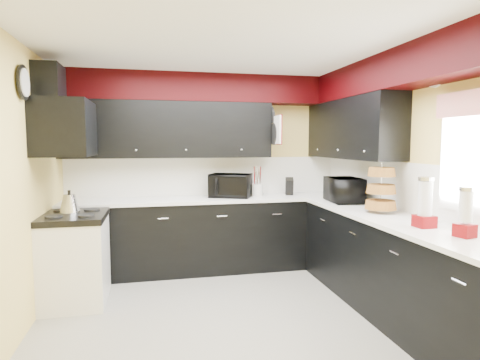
{
  "coord_description": "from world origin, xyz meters",
  "views": [
    {
      "loc": [
        -0.71,
        -3.53,
        1.64
      ],
      "look_at": [
        0.22,
        0.71,
        1.23
      ],
      "focal_mm": 30.0,
      "sensor_mm": 36.0,
      "label": 1
    }
  ],
  "objects_px": {
    "toaster_oven": "(230,185)",
    "utensil_crock": "(257,190)",
    "kettle": "(70,203)",
    "knife_block": "(289,187)",
    "microwave": "(344,190)"
  },
  "relations": [
    {
      "from": "toaster_oven",
      "to": "utensil_crock",
      "type": "bearing_deg",
      "value": 23.32
    },
    {
      "from": "utensil_crock",
      "to": "kettle",
      "type": "relative_size",
      "value": 0.79
    },
    {
      "from": "knife_block",
      "to": "toaster_oven",
      "type": "bearing_deg",
      "value": -161.9
    },
    {
      "from": "utensil_crock",
      "to": "knife_block",
      "type": "relative_size",
      "value": 0.72
    },
    {
      "from": "kettle",
      "to": "toaster_oven",
      "type": "bearing_deg",
      "value": 18.9
    },
    {
      "from": "utensil_crock",
      "to": "toaster_oven",
      "type": "bearing_deg",
      "value": 178.92
    },
    {
      "from": "toaster_oven",
      "to": "knife_block",
      "type": "height_order",
      "value": "toaster_oven"
    },
    {
      "from": "utensil_crock",
      "to": "knife_block",
      "type": "distance_m",
      "value": 0.45
    },
    {
      "from": "toaster_oven",
      "to": "knife_block",
      "type": "xyz_separation_m",
      "value": [
        0.81,
        0.03,
        -0.04
      ]
    },
    {
      "from": "kettle",
      "to": "knife_block",
      "type": "bearing_deg",
      "value": 13.91
    },
    {
      "from": "knife_block",
      "to": "kettle",
      "type": "xyz_separation_m",
      "value": [
        -2.64,
        -0.65,
        -0.04
      ]
    },
    {
      "from": "toaster_oven",
      "to": "utensil_crock",
      "type": "relative_size",
      "value": 3.19
    },
    {
      "from": "knife_block",
      "to": "utensil_crock",
      "type": "bearing_deg",
      "value": -159.55
    },
    {
      "from": "utensil_crock",
      "to": "microwave",
      "type": "bearing_deg",
      "value": -39.34
    },
    {
      "from": "toaster_oven",
      "to": "kettle",
      "type": "distance_m",
      "value": 1.94
    }
  ]
}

